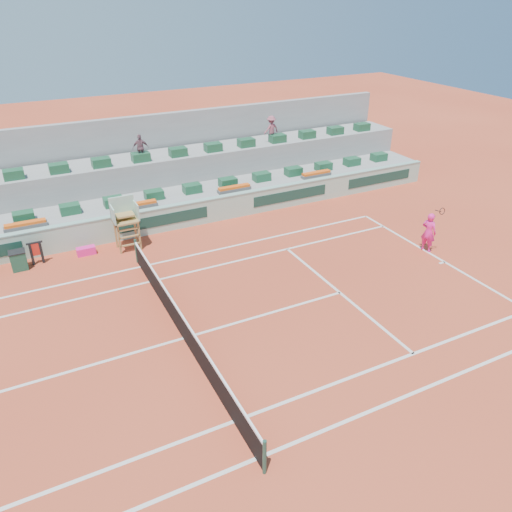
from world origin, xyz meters
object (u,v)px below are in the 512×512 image
Objects in this scene: drink_cooler_a at (19,260)px; umpire_chair at (125,217)px; tennis_player at (429,232)px; player_bag at (86,251)px.

umpire_chair is at bearing -0.89° from drink_cooler_a.
umpire_chair is at bearing 152.17° from tennis_player.
player_bag is 0.33× the size of umpire_chair.
tennis_player is at bearing -25.17° from player_bag.
drink_cooler_a reaches higher than player_bag.
tennis_player is (13.76, -6.47, 0.74)m from player_bag.
drink_cooler_a is 17.68m from tennis_player.
umpire_chair is 4.70m from drink_cooler_a.
umpire_chair reaches higher than player_bag.
tennis_player reaches higher than player_bag.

